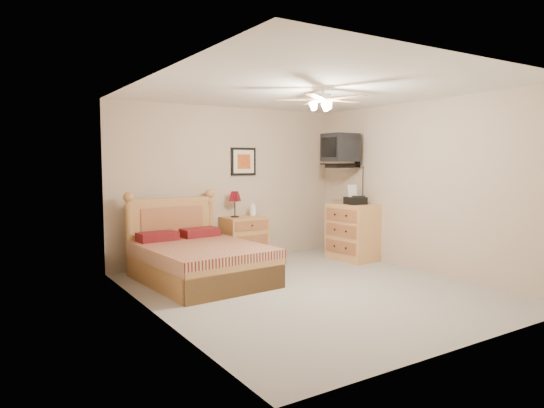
{
  "coord_description": "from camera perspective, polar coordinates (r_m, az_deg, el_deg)",
  "views": [
    {
      "loc": [
        -3.66,
        -4.81,
        1.62
      ],
      "look_at": [
        -0.02,
        0.9,
        1.03
      ],
      "focal_mm": 32.0,
      "sensor_mm": 36.0,
      "label": 1
    }
  ],
  "objects": [
    {
      "name": "table_lamp",
      "position": [
        7.82,
        -4.39,
        -0.03
      ],
      "size": [
        0.23,
        0.23,
        0.42
      ],
      "primitive_type": null,
      "rotation": [
        0.0,
        0.0,
        -0.02
      ],
      "color": "#5F0B13",
      "rests_on": "nightstand"
    },
    {
      "name": "framed_picture",
      "position": [
        8.06,
        -3.39,
        5.01
      ],
      "size": [
        0.46,
        0.04,
        0.46
      ],
      "primitive_type": "cube",
      "color": "black",
      "rests_on": "wall_back"
    },
    {
      "name": "wall_front",
      "position": [
        4.48,
        22.39,
        -0.09
      ],
      "size": [
        4.0,
        0.04,
        2.5
      ],
      "primitive_type": "cube",
      "color": "tan",
      "rests_on": "ground"
    },
    {
      "name": "lotion_bottle",
      "position": [
        7.97,
        -2.26,
        -0.52
      ],
      "size": [
        0.11,
        0.11,
        0.25
      ],
      "primitive_type": "imported",
      "rotation": [
        0.0,
        0.0,
        0.12
      ],
      "color": "white",
      "rests_on": "nightstand"
    },
    {
      "name": "fax_machine",
      "position": [
        8.01,
        9.79,
        1.09
      ],
      "size": [
        0.35,
        0.37,
        0.32
      ],
      "primitive_type": null,
      "rotation": [
        0.0,
        0.0,
        -0.19
      ],
      "color": "black",
      "rests_on": "dresser"
    },
    {
      "name": "wall_right",
      "position": [
        7.44,
        17.08,
        1.94
      ],
      "size": [
        0.04,
        4.5,
        2.5
      ],
      "primitive_type": "cube",
      "color": "tan",
      "rests_on": "ground"
    },
    {
      "name": "wall_tv",
      "position": [
        8.19,
        8.84,
        6.28
      ],
      "size": [
        0.56,
        0.46,
        0.58
      ],
      "primitive_type": null,
      "color": "black",
      "rests_on": "wall_right"
    },
    {
      "name": "nightstand",
      "position": [
        7.91,
        -3.32,
        -4.14
      ],
      "size": [
        0.67,
        0.51,
        0.73
      ],
      "primitive_type": "cube",
      "rotation": [
        0.0,
        0.0,
        0.01
      ],
      "color": "#A4623A",
      "rests_on": "ground"
    },
    {
      "name": "bed",
      "position": [
        6.58,
        -8.29,
        -3.95
      ],
      "size": [
        1.53,
        1.94,
        1.2
      ],
      "primitive_type": null,
      "rotation": [
        0.0,
        0.0,
        0.07
      ],
      "color": "#A5753C",
      "rests_on": "ground"
    },
    {
      "name": "wall_back",
      "position": [
        7.96,
        -5.14,
        2.33
      ],
      "size": [
        4.0,
        0.04,
        2.5
      ],
      "primitive_type": "cube",
      "color": "tan",
      "rests_on": "ground"
    },
    {
      "name": "dresser",
      "position": [
        8.11,
        9.52,
        -3.26
      ],
      "size": [
        0.59,
        0.81,
        0.92
      ],
      "primitive_type": "cube",
      "rotation": [
        0.0,
        0.0,
        0.06
      ],
      "color": "#C77946",
      "rests_on": "ground"
    },
    {
      "name": "magazine_upper",
      "position": [
        8.31,
        7.86,
        0.41
      ],
      "size": [
        0.26,
        0.31,
        0.02
      ],
      "primitive_type": "imported",
      "rotation": [
        0.0,
        0.0,
        0.26
      ],
      "color": "gray",
      "rests_on": "magazine_lower"
    },
    {
      "name": "ceiling",
      "position": [
        6.11,
        4.79,
        13.29
      ],
      "size": [
        4.0,
        4.5,
        0.04
      ],
      "primitive_type": "cube",
      "color": "white",
      "rests_on": "ground"
    },
    {
      "name": "wall_left",
      "position": [
        5.1,
        -13.48,
        0.73
      ],
      "size": [
        0.04,
        4.5,
        2.5
      ],
      "primitive_type": "cube",
      "color": "tan",
      "rests_on": "ground"
    },
    {
      "name": "magazine_lower",
      "position": [
        8.29,
        8.0,
        0.24
      ],
      "size": [
        0.25,
        0.3,
        0.03
      ],
      "primitive_type": "imported",
      "rotation": [
        0.0,
        0.0,
        -0.21
      ],
      "color": "#B9AA97",
      "rests_on": "dresser"
    },
    {
      "name": "floor",
      "position": [
        6.26,
        4.62,
        -10.0
      ],
      "size": [
        4.5,
        4.5,
        0.0
      ],
      "primitive_type": "plane",
      "color": "gray",
      "rests_on": "ground"
    },
    {
      "name": "ceiling_fan",
      "position": [
        5.93,
        5.98,
        12.16
      ],
      "size": [
        1.14,
        1.14,
        0.28
      ],
      "primitive_type": null,
      "color": "white",
      "rests_on": "ceiling"
    }
  ]
}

